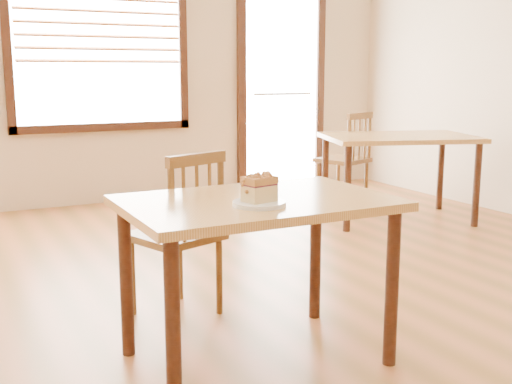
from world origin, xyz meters
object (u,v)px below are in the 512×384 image
cafe_chair_second (346,158)px  cake_slice (259,187)px  cafe_chair_main (180,233)px  cafe_table_main (257,221)px  plate (259,204)px  cafe_table_second (399,146)px

cafe_chair_second → cake_slice: 3.69m
cafe_chair_main → cake_slice: bearing=74.9°
cafe_table_main → cafe_chair_second: 3.53m
cafe_table_main → cafe_chair_main: cafe_chair_main is taller
plate → cafe_table_second: bearing=40.4°
cafe_chair_main → cafe_chair_second: cafe_chair_second is taller
cafe_chair_main → plate: (0.06, -0.79, 0.30)m
cafe_chair_second → plate: size_ratio=4.16×
cafe_table_main → cafe_table_second: size_ratio=0.79×
cafe_chair_main → plate: 0.85m
cafe_table_main → plate: bearing=-112.8°
cafe_table_second → cake_slice: cake_slice is taller
cafe_table_main → cafe_chair_main: 0.69m
cafe_chair_second → plate: bearing=29.9°
cafe_chair_main → plate: bearing=75.0°
cafe_chair_second → cake_slice: (-2.39, -2.79, 0.36)m
cake_slice → cafe_chair_second: bearing=36.9°
cafe_chair_main → cafe_table_second: 2.83m
plate → cake_slice: size_ratio=1.52×
plate → cake_slice: cake_slice is taller
cafe_table_second → cafe_chair_second: size_ratio=1.59×
cafe_chair_main → cafe_chair_second: bearing=-160.4°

